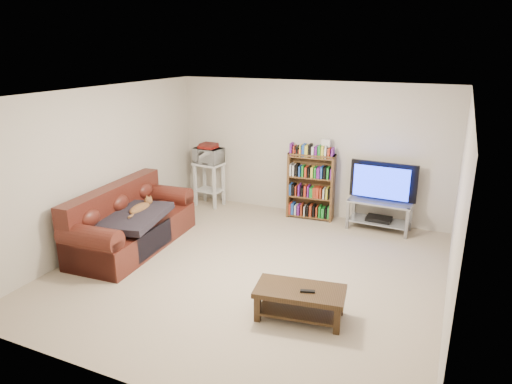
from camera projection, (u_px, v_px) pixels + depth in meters
The scene contains 19 objects.
floor at pixel (251, 269), 6.33m from camera, with size 5.00×5.00×0.00m, color #C1AD90.
ceiling at pixel (250, 94), 5.59m from camera, with size 5.00×5.00×0.00m, color white.
wall_back at pixel (309, 149), 8.13m from camera, with size 5.00×5.00×0.00m, color beige.
wall_front at pixel (125, 268), 3.78m from camera, with size 5.00×5.00×0.00m, color beige.
wall_left at pixel (101, 167), 6.93m from camera, with size 5.00×5.00×0.00m, color beige.
wall_right at pixel (458, 214), 4.99m from camera, with size 5.00×5.00×0.00m, color beige.
sofa at pixel (129, 226), 7.00m from camera, with size 1.09×2.24×0.93m.
blanket at pixel (132, 217), 6.74m from camera, with size 0.84×1.09×0.10m, color black.
cat at pixel (140, 209), 6.90m from camera, with size 0.24×0.60×0.18m, color brown, non-canonical shape.
coffee_table at pixel (300, 298), 5.14m from camera, with size 1.07×0.64×0.37m.
remote at pixel (308, 291), 5.03m from camera, with size 0.16×0.05×0.02m, color black.
tv_stand at pixel (380, 210), 7.60m from camera, with size 1.04×0.50×0.51m.
television at pixel (382, 183), 7.46m from camera, with size 1.10×0.14×0.63m, color black.
dvd_player at pixel (379, 219), 7.65m from camera, with size 0.41×0.29×0.06m, color black.
bookshelf at pixel (311, 185), 8.04m from camera, with size 0.84×0.31×1.18m.
shelf_clutter at pixel (318, 148), 7.81m from camera, with size 0.60×0.22×0.28m.
microwave_stand at pixel (209, 178), 8.73m from camera, with size 0.56×0.43×0.84m.
microwave at pixel (208, 156), 8.59m from camera, with size 0.52×0.35×0.29m, color silver.
game_boxes at pixel (208, 147), 8.54m from camera, with size 0.31×0.27×0.05m, color maroon.
Camera 1 is at (2.38, -5.17, 2.96)m, focal length 32.00 mm.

